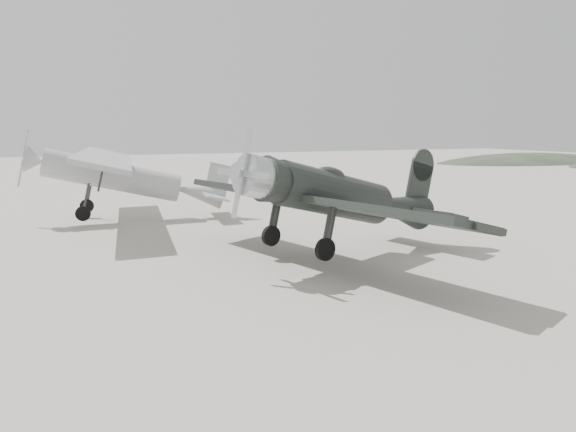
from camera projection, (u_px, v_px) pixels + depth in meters
name	position (u px, v px, depth m)	size (l,w,h in m)	color
ground	(314.00, 292.00, 14.48)	(160.00, 160.00, 0.00)	#A8A195
hill_northeast	(528.00, 162.00, 70.57)	(32.00, 16.00, 5.20)	#2D3728
lowwing_monoplane	(341.00, 197.00, 18.01)	(8.57, 11.84, 3.81)	black
highwing_monoplane	(121.00, 171.00, 25.46)	(9.10, 12.78, 3.61)	#A0A2A5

